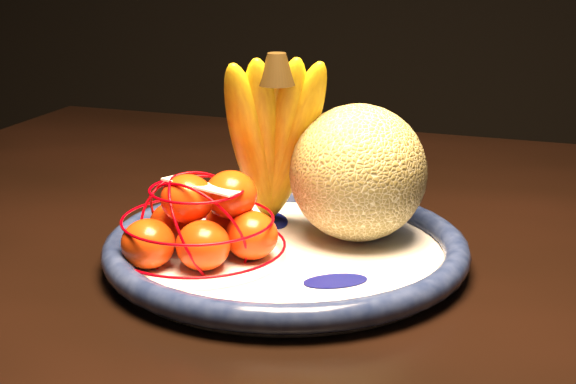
% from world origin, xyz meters
% --- Properties ---
extents(dining_table, '(1.73, 1.18, 0.81)m').
position_xyz_m(dining_table, '(0.07, 0.08, 0.72)').
color(dining_table, black).
rests_on(dining_table, ground).
extents(fruit_bowl, '(0.35, 0.35, 0.03)m').
position_xyz_m(fruit_bowl, '(-0.13, -0.01, 0.82)').
color(fruit_bowl, white).
rests_on(fruit_bowl, dining_table).
extents(cantaloupe, '(0.14, 0.14, 0.14)m').
position_xyz_m(cantaloupe, '(-0.06, 0.04, 0.89)').
color(cantaloupe, olive).
rests_on(cantaloupe, fruit_bowl).
extents(banana_bunch, '(0.13, 0.13, 0.20)m').
position_xyz_m(banana_bunch, '(-0.15, 0.05, 0.92)').
color(banana_bunch, yellow).
rests_on(banana_bunch, fruit_bowl).
extents(mandarin_bag, '(0.21, 0.21, 0.10)m').
position_xyz_m(mandarin_bag, '(-0.20, -0.04, 0.85)').
color(mandarin_bag, '#FF3208').
rests_on(mandarin_bag, fruit_bowl).
extents(price_tag, '(0.08, 0.04, 0.01)m').
position_xyz_m(price_tag, '(-0.20, -0.04, 0.89)').
color(price_tag, white).
rests_on(price_tag, mandarin_bag).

